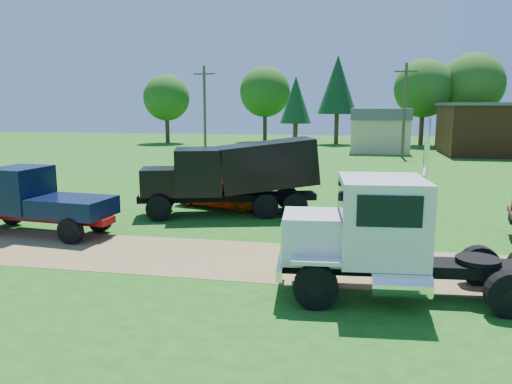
% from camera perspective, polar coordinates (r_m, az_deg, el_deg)
% --- Properties ---
extents(ground, '(140.00, 140.00, 0.00)m').
position_cam_1_polar(ground, '(16.30, 6.10, -8.11)').
color(ground, '#1D5011').
rests_on(ground, ground).
extents(dirt_track, '(120.00, 4.20, 0.01)m').
position_cam_1_polar(dirt_track, '(16.29, 6.10, -8.09)').
color(dirt_track, olive).
rests_on(dirt_track, ground).
extents(white_semi_tractor, '(7.90, 3.19, 4.70)m').
position_cam_1_polar(white_semi_tractor, '(13.55, 14.43, -5.03)').
color(white_semi_tractor, black).
rests_on(white_semi_tractor, ground).
extents(black_dump_truck, '(8.35, 4.64, 3.55)m').
position_cam_1_polar(black_dump_truck, '(23.03, -2.36, 2.23)').
color(black_dump_truck, black).
rests_on(black_dump_truck, ground).
extents(navy_truck, '(6.19, 2.64, 2.63)m').
position_cam_1_polar(navy_truck, '(21.49, -24.12, -0.84)').
color(navy_truck, maroon).
rests_on(navy_truck, ground).
extents(orange_pickup, '(5.42, 3.66, 1.38)m').
position_cam_1_polar(orange_pickup, '(25.06, -3.47, -0.08)').
color(orange_pickup, '#EF550B').
rests_on(orange_pickup, ground).
extents(spectator_b, '(0.92, 0.81, 1.60)m').
position_cam_1_polar(spectator_b, '(23.32, 10.33, -0.70)').
color(spectator_b, '#999999').
rests_on(spectator_b, ground).
extents(tan_shed, '(6.20, 5.40, 4.70)m').
position_cam_1_polar(tan_shed, '(55.58, 13.94, 6.92)').
color(tan_shed, tan).
rests_on(tan_shed, ground).
extents(utility_poles, '(42.20, 0.28, 9.00)m').
position_cam_1_polar(utility_poles, '(50.68, 16.60, 9.13)').
color(utility_poles, '#443226').
rests_on(utility_poles, ground).
extents(tree_row, '(55.35, 15.14, 11.37)m').
position_cam_1_polar(tree_row, '(65.93, 12.50, 11.24)').
color(tree_row, '#352716').
rests_on(tree_row, ground).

